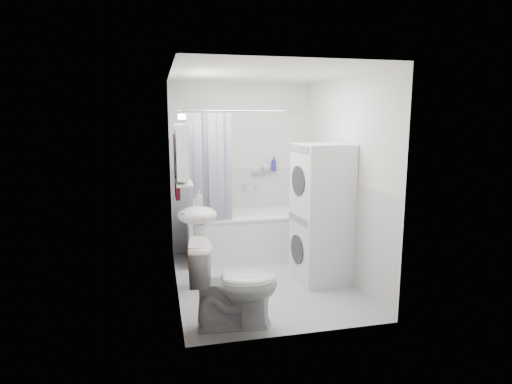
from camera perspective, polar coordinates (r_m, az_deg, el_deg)
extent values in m
plane|color=#B5B5B9|center=(5.20, 0.89, -11.78)|extent=(2.60, 2.60, 0.00)
plane|color=silver|center=(6.14, -2.01, 3.18)|extent=(2.00, 0.00, 2.00)
plane|color=silver|center=(3.66, 5.88, -1.56)|extent=(2.00, 0.00, 2.00)
plane|color=silver|center=(4.74, -10.87, 0.98)|extent=(0.00, 2.60, 2.60)
plane|color=silver|center=(5.22, 11.66, 1.76)|extent=(0.00, 2.60, 2.60)
plane|color=white|center=(4.85, 0.97, 15.57)|extent=(2.60, 2.60, 0.00)
plane|color=silver|center=(6.23, -1.96, -2.32)|extent=(1.98, 0.00, 1.98)
plane|color=silver|center=(4.87, -10.50, -6.00)|extent=(0.00, 2.58, 2.58)
plane|color=silver|center=(5.33, 11.31, -4.65)|extent=(0.00, 2.58, 2.58)
plane|color=brown|center=(3.92, -9.94, -3.86)|extent=(0.00, 2.00, 2.00)
cylinder|color=silver|center=(4.24, -9.80, -2.79)|extent=(0.04, 0.04, 0.04)
cube|color=white|center=(5.95, -1.33, -5.93)|extent=(1.61, 0.75, 0.59)
cube|color=white|center=(5.88, -1.34, -3.01)|extent=(1.63, 0.77, 0.03)
cube|color=silver|center=(5.90, -1.33, -4.10)|extent=(1.43, 0.57, 0.20)
cylinder|color=silver|center=(6.17, -0.16, 0.79)|extent=(0.04, 0.12, 0.04)
cylinder|color=silver|center=(5.41, -0.68, 10.75)|extent=(1.81, 0.02, 0.02)
cube|color=#151E4C|center=(5.34, -8.63, 2.58)|extent=(0.10, 0.02, 1.45)
cube|color=#151E4C|center=(5.35, -7.67, 2.61)|extent=(0.10, 0.02, 1.45)
cube|color=#151E4C|center=(5.35, -6.71, 2.64)|extent=(0.10, 0.02, 1.45)
cube|color=#151E4C|center=(5.36, -5.75, 2.68)|extent=(0.10, 0.02, 1.45)
cube|color=#151E4C|center=(5.38, -4.80, 2.71)|extent=(0.10, 0.02, 1.45)
cube|color=#151E4C|center=(5.39, -3.85, 2.74)|extent=(0.10, 0.02, 1.45)
ellipsoid|color=white|center=(4.80, -7.85, -3.09)|extent=(0.44, 0.37, 0.20)
cylinder|color=white|center=(4.93, -7.49, -8.46)|extent=(0.14, 0.14, 0.75)
cylinder|color=silver|center=(4.91, -8.27, -1.37)|extent=(0.03, 0.03, 0.14)
cylinder|color=silver|center=(4.86, -8.25, -0.77)|extent=(0.02, 0.10, 0.02)
cube|color=white|center=(4.81, -9.98, 5.33)|extent=(0.12, 0.50, 0.60)
cube|color=white|center=(4.81, -9.21, 5.35)|extent=(0.01, 0.47, 0.57)
cube|color=#FFEABF|center=(4.79, -9.88, 9.87)|extent=(0.06, 0.45, 0.06)
cube|color=silver|center=(4.85, -9.62, 1.21)|extent=(0.18, 0.54, 0.02)
cube|color=silver|center=(6.14, 0.32, 2.71)|extent=(0.22, 0.06, 0.02)
cube|color=#4D0D0E|center=(5.32, -10.54, 3.35)|extent=(0.05, 0.33, 0.79)
cube|color=#4D0D0E|center=(5.29, -10.33, 7.27)|extent=(0.03, 0.29, 0.08)
cylinder|color=silver|center=(5.29, -10.79, 7.69)|extent=(0.02, 0.04, 0.02)
cube|color=white|center=(5.16, 8.61, -7.27)|extent=(0.62, 0.62, 0.81)
cylinder|color=#2D2D33|center=(5.07, 5.51, -7.63)|extent=(0.05, 0.34, 0.34)
cube|color=gray|center=(4.97, 5.60, -3.60)|extent=(0.06, 0.51, 0.08)
cube|color=white|center=(4.98, 8.86, 1.69)|extent=(0.62, 0.62, 0.81)
cylinder|color=#2D2D33|center=(4.88, 5.67, 1.50)|extent=(0.05, 0.34, 0.34)
cube|color=gray|center=(4.84, 5.76, 5.78)|extent=(0.06, 0.51, 0.08)
imported|color=white|center=(4.04, -2.99, -12.20)|extent=(0.87, 0.54, 0.81)
imported|color=gray|center=(5.05, -7.61, -1.27)|extent=(0.08, 0.17, 0.08)
imported|color=gray|center=(4.69, -9.52, 1.51)|extent=(0.07, 0.18, 0.07)
imported|color=gray|center=(4.96, -9.73, 2.13)|extent=(0.10, 0.09, 0.10)
imported|color=gray|center=(6.16, 1.30, 3.44)|extent=(0.13, 0.17, 0.13)
imported|color=#2D2698|center=(6.19, 2.37, 3.23)|extent=(0.08, 0.21, 0.08)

